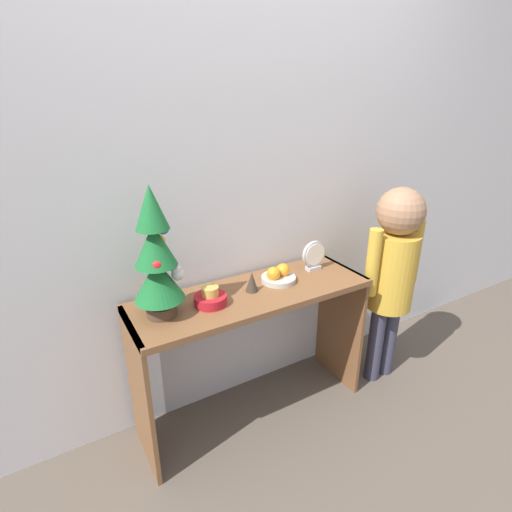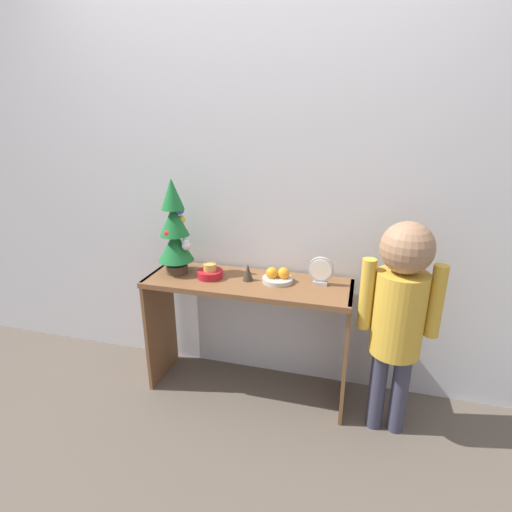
{
  "view_description": "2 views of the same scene",
  "coord_description": "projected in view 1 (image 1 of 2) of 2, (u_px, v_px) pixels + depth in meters",
  "views": [
    {
      "loc": [
        -0.83,
        -1.24,
        1.59
      ],
      "look_at": [
        -0.0,
        0.16,
        0.91
      ],
      "focal_mm": 28.0,
      "sensor_mm": 36.0,
      "label": 1
    },
    {
      "loc": [
        0.59,
        -1.78,
        1.59
      ],
      "look_at": [
        0.05,
        0.19,
        0.87
      ],
      "focal_mm": 28.0,
      "sensor_mm": 36.0,
      "label": 2
    }
  ],
  "objects": [
    {
      "name": "singing_bowl",
      "position": [
        210.0,
        298.0,
        1.74
      ],
      "size": [
        0.14,
        0.14,
        0.09
      ],
      "color": "#AD1923",
      "rests_on": "console_table"
    },
    {
      "name": "ground_plane",
      "position": [
        273.0,
        435.0,
        1.98
      ],
      "size": [
        12.0,
        12.0,
        0.0
      ],
      "primitive_type": "plane",
      "color": "brown"
    },
    {
      "name": "back_wall",
      "position": [
        227.0,
        169.0,
        1.85
      ],
      "size": [
        7.0,
        0.05,
        2.5
      ],
      "primitive_type": "cube",
      "color": "silver",
      "rests_on": "ground_plane"
    },
    {
      "name": "console_table",
      "position": [
        253.0,
        322.0,
        1.93
      ],
      "size": [
        1.16,
        0.39,
        0.71
      ],
      "color": "brown",
      "rests_on": "ground_plane"
    },
    {
      "name": "mini_tree",
      "position": [
        156.0,
        258.0,
        1.57
      ],
      "size": [
        0.21,
        0.21,
        0.55
      ],
      "color": "#4C3828",
      "rests_on": "console_table"
    },
    {
      "name": "child_figure",
      "position": [
        393.0,
        264.0,
        2.14
      ],
      "size": [
        0.38,
        0.25,
        1.14
      ],
      "color": "#38384C",
      "rests_on": "ground_plane"
    },
    {
      "name": "desk_clock",
      "position": [
        314.0,
        256.0,
        2.06
      ],
      "size": [
        0.14,
        0.04,
        0.16
      ],
      "color": "#B2B2B7",
      "rests_on": "console_table"
    },
    {
      "name": "figurine",
      "position": [
        253.0,
        282.0,
        1.86
      ],
      "size": [
        0.06,
        0.06,
        0.1
      ],
      "color": "#382D23",
      "rests_on": "console_table"
    },
    {
      "name": "fruit_bowl",
      "position": [
        278.0,
        276.0,
        1.96
      ],
      "size": [
        0.17,
        0.17,
        0.08
      ],
      "color": "#B7B2A8",
      "rests_on": "console_table"
    }
  ]
}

